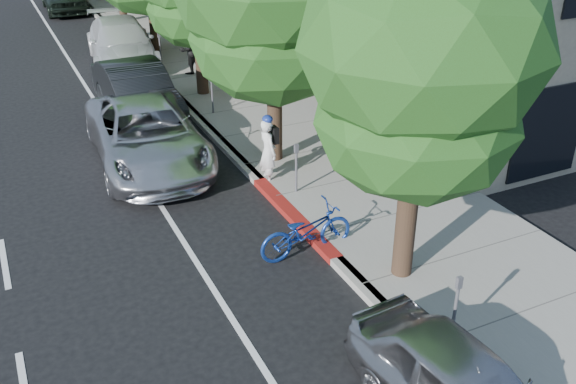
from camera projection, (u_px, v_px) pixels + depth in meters
ground at (314, 240)px, 14.06m from camera, size 120.00×120.00×0.00m
sidewalk at (263, 107)px, 21.28m from camera, size 4.60×56.00×0.15m
curb at (197, 118)px, 20.40m from camera, size 0.30×56.00×0.15m
curb_red_segment at (294, 217)px, 14.82m from camera, size 0.32×4.00×0.15m
street_tree_0 at (423, 53)px, 10.67m from camera, size 4.33×4.33×7.35m
cyclist at (268, 152)px, 16.14m from camera, size 0.43×0.64×1.73m
bicycle at (306, 231)px, 13.34m from camera, size 2.13×0.79×1.11m
silver_suv at (147, 135)px, 17.22m from camera, size 3.07×6.04×1.63m
dark_sedan at (137, 92)px, 20.22m from camera, size 1.92×5.23×1.71m
white_pickup at (121, 44)px, 25.32m from camera, size 3.11×6.24×1.74m
pedestrian at (189, 50)px, 23.89m from camera, size 1.08×0.99×1.79m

